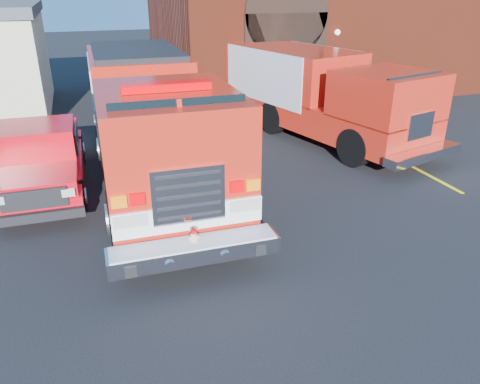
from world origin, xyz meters
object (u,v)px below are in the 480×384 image
object	(u,v)px
fire_engine	(150,119)
secondary_truck	(317,91)
fire_station	(310,1)
pickup_truck	(42,158)

from	to	relation	value
fire_engine	secondary_truck	xyz separation A→B (m)	(6.24, 2.17, -0.11)
fire_station	pickup_truck	size ratio (longest dim) A/B	2.70
secondary_truck	fire_engine	bearing A→B (deg)	-160.85
pickup_truck	fire_station	bearing A→B (deg)	38.93
secondary_truck	fire_station	bearing A→B (deg)	65.93
fire_engine	pickup_truck	distance (m)	3.02
fire_engine	secondary_truck	size ratio (longest dim) A/B	1.14
pickup_truck	secondary_truck	world-z (taller)	secondary_truck
fire_engine	pickup_truck	world-z (taller)	fire_engine
fire_station	fire_engine	distance (m)	14.83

